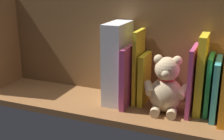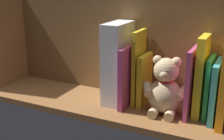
{
  "view_description": "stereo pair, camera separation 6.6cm",
  "coord_description": "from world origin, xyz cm",
  "views": [
    {
      "loc": [
        -36.44,
        89.58,
        41.51
      ],
      "look_at": [
        0.0,
        0.0,
        11.89
      ],
      "focal_mm": 47.71,
      "sensor_mm": 36.0,
      "label": 1
    },
    {
      "loc": [
        -42.5,
        86.86,
        41.51
      ],
      "look_at": [
        0.0,
        0.0,
        11.89
      ],
      "focal_mm": 47.71,
      "sensor_mm": 36.0,
      "label": 2
    }
  ],
  "objects": [
    {
      "name": "ground_plane",
      "position": [
        0.0,
        0.0,
        -1.1
      ],
      "size": [
        99.37,
        26.33,
        2.2
      ],
      "primitive_type": "cube",
      "color": "brown"
    },
    {
      "name": "shelf_back_panel",
      "position": [
        0.0,
        -10.92,
        18.01
      ],
      "size": [
        99.37,
        1.5,
        36.02
      ],
      "primitive_type": "cube",
      "color": "brown",
      "rests_on": "ground_plane"
    },
    {
      "name": "shelf_side_divider",
      "position": [
        47.68,
        0.0,
        18.01
      ],
      "size": [
        2.4,
        20.33,
        36.02
      ],
      "primitive_type": "cube",
      "color": "brown",
      "rests_on": "ground_plane"
    },
    {
      "name": "book_3",
      "position": [
        -33.77,
        -2.48,
        9.19
      ],
      "size": [
        1.69,
        14.56,
        18.38
      ],
      "primitive_type": "cube",
      "color": "teal",
      "rests_on": "ground_plane"
    },
    {
      "name": "book_4",
      "position": [
        -31.52,
        -4.12,
        9.53
      ],
      "size": [
        1.43,
        11.29,
        19.06
      ],
      "primitive_type": "cube",
      "rotation": [
        0.0,
        -0.0,
        0.0
      ],
      "color": "green",
      "rests_on": "ground_plane"
    },
    {
      "name": "book_5",
      "position": [
        -28.93,
        -4.02,
        12.67
      ],
      "size": [
        2.37,
        11.49,
        25.34
      ],
      "primitive_type": "cube",
      "color": "yellow",
      "rests_on": "ground_plane"
    },
    {
      "name": "book_6",
      "position": [
        -26.39,
        -2.57,
        10.86
      ],
      "size": [
        1.26,
        14.4,
        21.72
      ],
      "primitive_type": "cube",
      "color": "#B23F72",
      "rests_on": "ground_plane"
    },
    {
      "name": "teddy_bear",
      "position": [
        -18.82,
        -0.07,
        8.26
      ],
      "size": [
        15.17,
        12.65,
        18.76
      ],
      "rotation": [
        0.0,
        0.0,
        0.09
      ],
      "color": "#D1B284",
      "rests_on": "ground_plane"
    },
    {
      "name": "book_7",
      "position": [
        -10.31,
        -4.34,
        8.71
      ],
      "size": [
        1.84,
        10.86,
        17.42
      ],
      "primitive_type": "cube",
      "color": "yellow",
      "rests_on": "ground_plane"
    },
    {
      "name": "book_8",
      "position": [
        -7.99,
        -4.5,
        12.68
      ],
      "size": [
        1.33,
        10.53,
        25.35
      ],
      "primitive_type": "cube",
      "color": "yellow",
      "rests_on": "ground_plane"
    },
    {
      "name": "book_9",
      "position": [
        -5.81,
        -1.67,
        10.25
      ],
      "size": [
        1.56,
        16.2,
        20.5
      ],
      "primitive_type": "cube",
      "color": "#B23F72",
      "rests_on": "ground_plane"
    },
    {
      "name": "dictionary_thick_white",
      "position": [
        -1.13,
        -2.33,
        13.9
      ],
      "size": [
        6.33,
        14.66,
        27.81
      ],
      "primitive_type": "cube",
      "color": "white",
      "rests_on": "ground_plane"
    }
  ]
}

